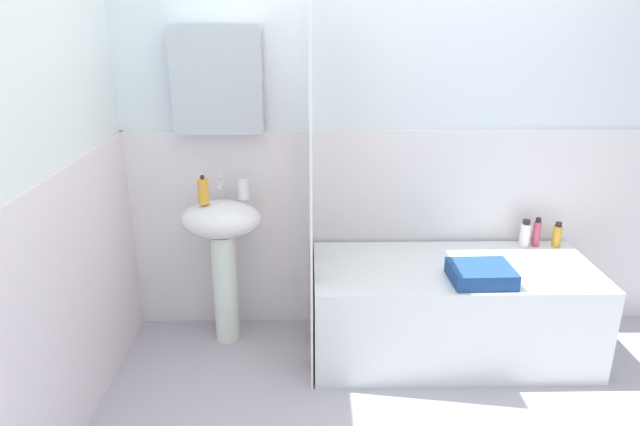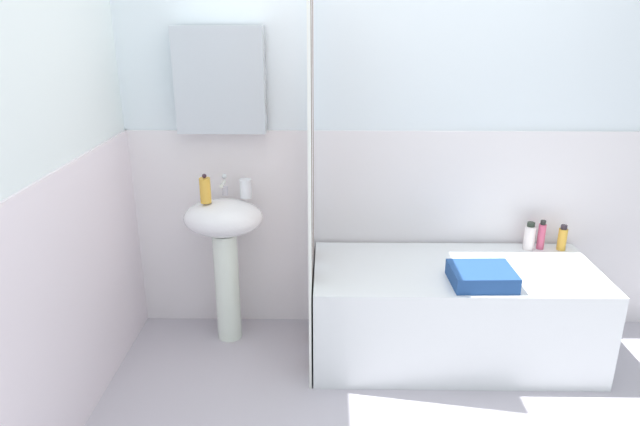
% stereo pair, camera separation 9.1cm
% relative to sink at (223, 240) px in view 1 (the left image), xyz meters
% --- Properties ---
extents(wall_back_tiled, '(3.60, 0.18, 2.40)m').
position_rel_sink_xyz_m(wall_back_tiled, '(0.92, 0.23, 0.51)').
color(wall_back_tiled, white).
rests_on(wall_back_tiled, ground_plane).
extents(wall_left_tiled, '(0.07, 1.81, 2.40)m').
position_rel_sink_xyz_m(wall_left_tiled, '(-0.59, -0.69, 0.49)').
color(wall_left_tiled, white).
rests_on(wall_left_tiled, ground_plane).
extents(sink, '(0.44, 0.34, 0.85)m').
position_rel_sink_xyz_m(sink, '(0.00, 0.00, 0.00)').
color(sink, white).
rests_on(sink, ground_plane).
extents(faucet, '(0.03, 0.12, 0.12)m').
position_rel_sink_xyz_m(faucet, '(0.00, 0.08, 0.29)').
color(faucet, silver).
rests_on(faucet, sink).
extents(soap_dispenser, '(0.06, 0.06, 0.16)m').
position_rel_sink_xyz_m(soap_dispenser, '(-0.08, -0.03, 0.30)').
color(soap_dispenser, gold).
rests_on(soap_dispenser, sink).
extents(toothbrush_cup, '(0.07, 0.07, 0.11)m').
position_rel_sink_xyz_m(toothbrush_cup, '(0.12, 0.06, 0.28)').
color(toothbrush_cup, silver).
rests_on(toothbrush_cup, sink).
extents(bathtub, '(1.52, 0.69, 0.53)m').
position_rel_sink_xyz_m(bathtub, '(1.27, -0.15, -0.36)').
color(bathtub, white).
rests_on(bathtub, ground_plane).
extents(shower_curtain, '(0.01, 0.69, 2.00)m').
position_rel_sink_xyz_m(shower_curtain, '(0.50, -0.15, 0.37)').
color(shower_curtain, white).
rests_on(shower_curtain, ground_plane).
extents(shampoo_bottle, '(0.05, 0.05, 0.15)m').
position_rel_sink_xyz_m(shampoo_bottle, '(1.93, 0.10, -0.02)').
color(shampoo_bottle, gold).
rests_on(shampoo_bottle, bathtub).
extents(conditioner_bottle, '(0.04, 0.04, 0.17)m').
position_rel_sink_xyz_m(conditioner_bottle, '(1.81, 0.11, -0.01)').
color(conditioner_bottle, '#C9486B').
rests_on(conditioner_bottle, bathtub).
extents(lotion_bottle, '(0.06, 0.06, 0.16)m').
position_rel_sink_xyz_m(lotion_bottle, '(1.74, 0.11, -0.02)').
color(lotion_bottle, white).
rests_on(lotion_bottle, bathtub).
extents(towel_folded, '(0.32, 0.27, 0.08)m').
position_rel_sink_xyz_m(towel_folded, '(1.36, -0.34, -0.05)').
color(towel_folded, navy).
rests_on(towel_folded, bathtub).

